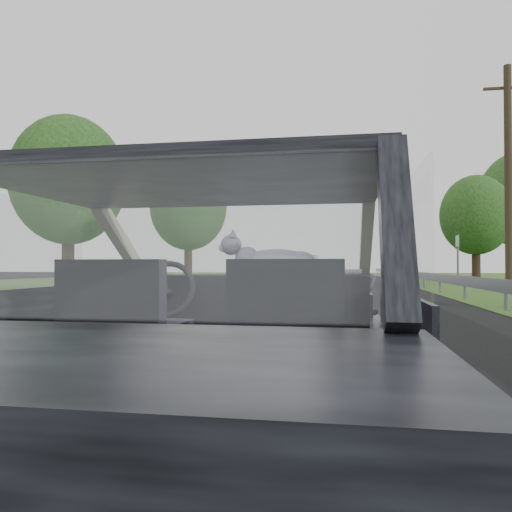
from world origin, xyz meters
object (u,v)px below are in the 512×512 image
at_px(subject_car, 218,330).
at_px(utility_pole, 508,179).
at_px(highway_sign, 458,261).
at_px(cat, 277,260).
at_px(other_car, 298,272).

bearing_deg(subject_car, utility_pole, 68.85).
bearing_deg(utility_pole, highway_sign, 94.05).
bearing_deg(subject_car, cat, 69.31).
distance_m(cat, utility_pole, 18.54).
bearing_deg(utility_pole, cat, -111.17).
xyz_separation_m(cat, other_car, (-1.58, 19.37, -0.32)).
bearing_deg(subject_car, other_car, 93.88).
bearing_deg(highway_sign, cat, -101.09).
relative_size(cat, other_car, 0.14).
bearing_deg(highway_sign, subject_car, -101.24).
distance_m(cat, other_car, 19.43).
distance_m(other_car, utility_pole, 9.22).
xyz_separation_m(highway_sign, utility_pole, (0.45, -6.40, 3.03)).
relative_size(other_car, highway_sign, 1.81).
height_order(cat, highway_sign, highway_sign).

